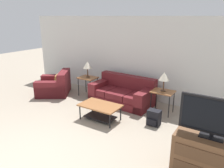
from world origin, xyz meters
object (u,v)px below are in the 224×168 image
at_px(couch, 122,94).
at_px(backpack, 154,118).
at_px(coffee_table, 100,109).
at_px(side_table_left, 88,79).
at_px(side_table_right, 163,93).
at_px(television, 214,117).
at_px(armchair, 55,86).
at_px(table_lamp_left, 87,65).
at_px(tv_console, 208,158).
at_px(table_lamp_right, 164,77).

height_order(couch, backpack, couch).
relative_size(coffee_table, side_table_left, 1.64).
height_order(side_table_left, backpack, side_table_left).
relative_size(coffee_table, side_table_right, 1.64).
bearing_deg(television, side_table_right, 126.51).
bearing_deg(coffee_table, couch, 94.16).
relative_size(armchair, coffee_table, 1.39).
bearing_deg(side_table_right, television, -53.49).
distance_m(armchair, table_lamp_left, 1.40).
height_order(tv_console, television, television).
xyz_separation_m(armchair, side_table_left, (1.07, 0.48, 0.29)).
relative_size(armchair, table_lamp_right, 2.75).
distance_m(table_lamp_left, television, 4.63).
bearing_deg(coffee_table, armchair, 162.48).
xyz_separation_m(coffee_table, side_table_left, (-1.40, 1.27, 0.27)).
distance_m(side_table_left, television, 4.66).
bearing_deg(side_table_left, couch, 2.60).
height_order(side_table_right, television, television).
bearing_deg(couch, tv_console, -36.91).
distance_m(table_lamp_right, backpack, 1.17).
relative_size(television, backpack, 2.65).
distance_m(couch, armchair, 2.44).
height_order(table_lamp_left, table_lamp_right, same).
xyz_separation_m(coffee_table, television, (2.74, -0.80, 0.81)).
distance_m(television, backpack, 2.14).
distance_m(table_lamp_right, tv_console, 2.66).
xyz_separation_m(table_lamp_left, tv_console, (4.14, -2.07, -0.67)).
bearing_deg(television, armchair, 163.09).
height_order(side_table_right, table_lamp_left, table_lamp_left).
bearing_deg(tv_console, armchair, 163.09).
xyz_separation_m(side_table_right, tv_console, (1.53, -2.07, -0.19)).
distance_m(side_table_left, table_lamp_right, 2.65).
bearing_deg(television, tv_console, -90.00).
relative_size(couch, armchair, 1.34).
relative_size(armchair, side_table_right, 2.28).
height_order(couch, television, television).
bearing_deg(table_lamp_left, side_table_left, -71.57).
xyz_separation_m(couch, side_table_left, (-1.31, -0.06, 0.28)).
bearing_deg(table_lamp_right, tv_console, -53.50).
bearing_deg(table_lamp_left, tv_console, -26.55).
bearing_deg(tv_console, couch, 143.09).
xyz_separation_m(couch, side_table_right, (1.30, -0.06, 0.28)).
relative_size(couch, side_table_right, 3.05).
height_order(side_table_left, television, television).
bearing_deg(table_lamp_left, television, -26.54).
distance_m(tv_console, television, 0.73).
relative_size(table_lamp_left, tv_console, 0.49).
xyz_separation_m(couch, table_lamp_right, (1.30, -0.06, 0.76)).
height_order(couch, table_lamp_left, table_lamp_left).
distance_m(table_lamp_right, television, 2.57).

